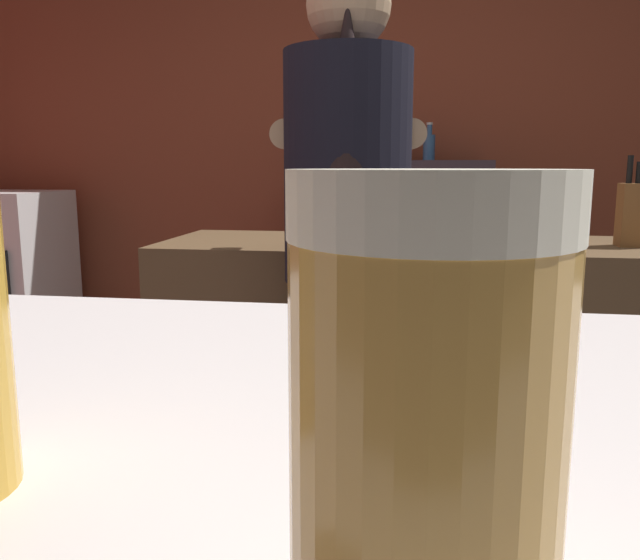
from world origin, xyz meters
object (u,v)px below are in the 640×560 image
at_px(chefs_knife, 445,243).
at_px(bottle_vinegar, 429,146).
at_px(bartender, 347,238).
at_px(bottle_hot_sauce, 351,144).
at_px(bottle_olive_oil, 402,147).
at_px(knife_block, 636,213).
at_px(pint_glass_near, 425,440).
at_px(mixing_bowl, 343,238).
at_px(mini_fridge, 6,286).

xyz_separation_m(chefs_knife, bottle_vinegar, (-0.04, 1.23, 0.35)).
xyz_separation_m(bartender, bottle_hot_sauce, (-0.17, 1.67, 0.31)).
bearing_deg(bottle_hot_sauce, bottle_olive_oil, 0.45).
bearing_deg(knife_block, bartender, -153.14).
height_order(bartender, chefs_knife, bartender).
xyz_separation_m(bartender, bottle_olive_oil, (0.10, 1.67, 0.29)).
height_order(pint_glass_near, bottle_olive_oil, bottle_olive_oil).
relative_size(chefs_knife, bottle_hot_sauce, 1.06).
height_order(knife_block, bottle_vinegar, bottle_vinegar).
bearing_deg(knife_block, mixing_bowl, -173.88).
height_order(chefs_knife, bottle_vinegar, bottle_vinegar).
bearing_deg(chefs_knife, mixing_bowl, 176.23).
relative_size(mini_fridge, bottle_hot_sauce, 4.56).
bearing_deg(mini_fridge, pint_glass_near, -53.44).
bearing_deg(pint_glass_near, bottle_olive_oil, 91.73).
xyz_separation_m(mixing_bowl, bottle_olive_oil, (0.15, 1.33, 0.33)).
xyz_separation_m(pint_glass_near, bottle_olive_oil, (-0.10, 3.25, 0.16)).
height_order(chefs_knife, bottle_olive_oil, bottle_olive_oil).
height_order(mixing_bowl, bottle_hot_sauce, bottle_hot_sauce).
xyz_separation_m(mixing_bowl, pint_glass_near, (0.25, -1.92, 0.16)).
xyz_separation_m(chefs_knife, bottle_hot_sauce, (-0.45, 1.27, 0.36)).
distance_m(knife_block, bottle_olive_oil, 1.48).
bearing_deg(bartender, pint_glass_near, -177.88).
height_order(chefs_knife, pint_glass_near, pint_glass_near).
distance_m(chefs_knife, bottle_olive_oil, 1.33).
bearing_deg(bottle_hot_sauce, mixing_bowl, -85.01).
xyz_separation_m(mixing_bowl, chefs_knife, (0.33, 0.06, -0.02)).
distance_m(bartender, chefs_knife, 0.50).
bearing_deg(knife_block, pint_glass_near, -108.56).
bearing_deg(mini_fridge, chefs_knife, -23.75).
xyz_separation_m(mini_fridge, bottle_olive_oil, (2.13, 0.25, 0.74)).
height_order(knife_block, bottle_hot_sauce, bottle_hot_sauce).
distance_m(mixing_bowl, chefs_knife, 0.34).
bearing_deg(mini_fridge, knife_block, -18.66).
distance_m(knife_block, bottle_vinegar, 1.38).
bearing_deg(bottle_hot_sauce, pint_glass_near, -83.65).
bearing_deg(mixing_bowl, knife_block, 6.12).
relative_size(pint_glass_near, bottle_vinegar, 0.73).
bearing_deg(knife_block, bottle_vinegar, 118.11).
distance_m(knife_block, bottle_hot_sauce, 1.63).
xyz_separation_m(knife_block, mixing_bowl, (-0.92, -0.10, -0.08)).
height_order(mini_fridge, pint_glass_near, pint_glass_near).
bearing_deg(knife_block, chefs_knife, -176.51).
relative_size(bartender, knife_block, 5.84).
relative_size(bartender, bottle_hot_sauce, 7.44).
bearing_deg(pint_glass_near, mini_fridge, 126.56).
relative_size(chefs_knife, pint_glass_near, 1.74).
relative_size(bartender, bottle_olive_oil, 9.44).
height_order(pint_glass_near, bottle_hot_sauce, bottle_hot_sauce).
height_order(mini_fridge, bartender, bartender).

